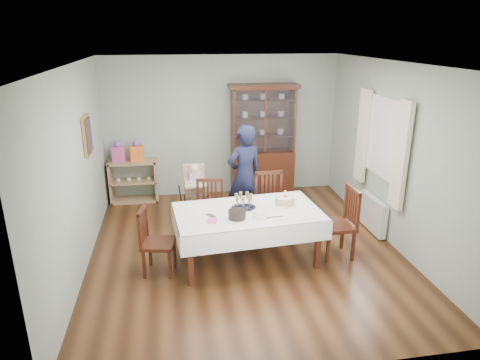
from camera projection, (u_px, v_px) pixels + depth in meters
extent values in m
plane|color=#593319|center=(245.00, 249.00, 6.42)|extent=(5.00, 5.00, 0.00)
plane|color=#9EAA99|center=(223.00, 127.00, 8.30)|extent=(4.50, 0.00, 4.50)
plane|color=#9EAA99|center=(77.00, 172.00, 5.63)|extent=(0.00, 5.00, 5.00)
plane|color=#9EAA99|center=(395.00, 156.00, 6.32)|extent=(0.00, 5.00, 5.00)
plane|color=white|center=(246.00, 64.00, 5.53)|extent=(5.00, 5.00, 0.00)
cube|color=#431E10|center=(248.00, 214.00, 5.89)|extent=(1.98, 1.20, 0.06)
cube|color=white|center=(248.00, 211.00, 5.88)|extent=(2.09, 1.31, 0.01)
cube|color=#431E10|center=(262.00, 172.00, 8.49)|extent=(1.20, 0.45, 0.90)
cube|color=white|center=(265.00, 122.00, 7.97)|extent=(1.12, 0.01, 1.16)
cube|color=#431E10|center=(264.00, 86.00, 7.94)|extent=(1.30, 0.48, 0.07)
cube|color=tan|center=(135.00, 200.00, 8.26)|extent=(0.90, 0.38, 0.04)
cube|color=tan|center=(134.00, 181.00, 8.14)|extent=(0.90, 0.38, 0.03)
cube|color=tan|center=(132.00, 162.00, 8.01)|extent=(0.90, 0.38, 0.04)
cube|color=tan|center=(111.00, 182.00, 8.07)|extent=(0.04, 0.38, 0.80)
cube|color=tan|center=(156.00, 180.00, 8.20)|extent=(0.04, 0.38, 0.80)
cube|color=gold|center=(87.00, 135.00, 6.28)|extent=(0.04, 0.48, 0.58)
cube|color=white|center=(385.00, 138.00, 6.53)|extent=(0.04, 1.02, 1.22)
cube|color=silver|center=(401.00, 156.00, 5.98)|extent=(0.07, 0.30, 1.55)
cube|color=silver|center=(363.00, 136.00, 7.13)|extent=(0.07, 0.30, 1.55)
cube|color=white|center=(373.00, 214.00, 6.93)|extent=(0.10, 0.80, 0.55)
cube|color=#431E10|center=(210.00, 215.00, 6.54)|extent=(0.49, 0.49, 0.05)
cube|color=#431E10|center=(210.00, 194.00, 6.63)|extent=(0.41, 0.10, 0.51)
cube|color=#431E10|center=(272.00, 210.00, 6.63)|extent=(0.50, 0.50, 0.05)
cube|color=#431E10|center=(268.00, 188.00, 6.73)|extent=(0.45, 0.07, 0.55)
cube|color=#431E10|center=(159.00, 243.00, 5.68)|extent=(0.49, 0.49, 0.05)
cube|color=#431E10|center=(143.00, 226.00, 5.61)|extent=(0.12, 0.40, 0.49)
cube|color=#431E10|center=(337.00, 226.00, 6.10)|extent=(0.47, 0.47, 0.05)
cube|color=#431E10|center=(352.00, 206.00, 6.04)|extent=(0.05, 0.44, 0.55)
imported|color=black|center=(244.00, 176.00, 7.02)|extent=(0.72, 0.59, 1.71)
cube|color=tan|center=(195.00, 186.00, 7.07)|extent=(0.36, 0.32, 0.24)
cube|color=tan|center=(195.00, 175.00, 7.00)|extent=(0.35, 0.07, 0.29)
cube|color=tan|center=(195.00, 182.00, 7.04)|extent=(0.37, 0.18, 0.03)
cube|color=#BEA5C8|center=(195.00, 177.00, 7.02)|extent=(0.19, 0.15, 0.18)
sphere|color=beige|center=(195.00, 169.00, 6.97)|extent=(0.15, 0.15, 0.15)
cylinder|color=silver|center=(244.00, 208.00, 5.96)|extent=(0.34, 0.34, 0.01)
torus|color=silver|center=(244.00, 207.00, 5.96)|extent=(0.35, 0.35, 0.01)
cylinder|color=white|center=(285.00, 204.00, 6.09)|extent=(0.32, 0.32, 0.02)
cylinder|color=brown|center=(285.00, 200.00, 6.07)|extent=(0.27, 0.27, 0.10)
cylinder|color=silver|center=(285.00, 197.00, 6.05)|extent=(0.27, 0.27, 0.01)
cylinder|color=#F24C4C|center=(285.00, 194.00, 6.04)|extent=(0.01, 0.01, 0.08)
sphere|color=yellow|center=(285.00, 191.00, 6.02)|extent=(0.02, 0.02, 0.02)
cylinder|color=black|center=(237.00, 214.00, 5.63)|extent=(0.26, 0.26, 0.11)
cylinder|color=white|center=(260.00, 214.00, 5.67)|extent=(0.21, 0.21, 0.08)
cube|color=#E253A6|center=(212.00, 221.00, 5.55)|extent=(0.15, 0.15, 0.02)
cube|color=silver|center=(274.00, 217.00, 5.67)|extent=(0.27, 0.04, 0.01)
cube|color=#E253A6|center=(119.00, 154.00, 7.91)|extent=(0.24, 0.18, 0.29)
sphere|color=#E533B2|center=(118.00, 144.00, 7.84)|extent=(0.12, 0.12, 0.12)
cube|color=orange|center=(137.00, 153.00, 7.96)|extent=(0.23, 0.17, 0.30)
sphere|color=#E533B2|center=(136.00, 143.00, 7.89)|extent=(0.14, 0.14, 0.14)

